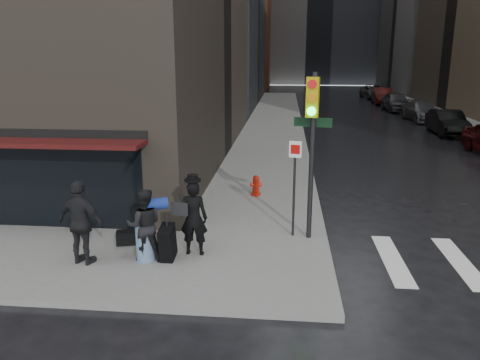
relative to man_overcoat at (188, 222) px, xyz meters
The scene contains 13 objects.
ground 1.82m from the man_overcoat, 17.61° to the right, with size 140.00×140.00×0.00m, color black.
sidewalk_left 26.60m from the man_overcoat, 86.88° to the left, with size 4.00×50.00×0.15m, color slate.
sidewalk_right 30.47m from the man_overcoat, 60.61° to the left, with size 3.00×50.00×0.15m, color slate.
man_overcoat is the anchor object (origin of this frame).
man_jeans 1.04m from the man_overcoat, 159.08° to the right, with size 1.28×0.86×1.75m.
man_greycoat 2.44m from the man_overcoat, 163.46° to the right, with size 1.25×0.76×2.00m.
traffic_light 3.72m from the man_overcoat, 25.11° to the left, with size 1.06×0.58×4.30m.
fire_hydrant 5.34m from the man_overcoat, 75.86° to the left, with size 0.42×0.31×0.72m.
parked_car_2 23.62m from the man_overcoat, 58.34° to the left, with size 1.62×4.66×1.53m, color black.
parked_car_3 29.40m from the man_overcoat, 64.69° to the left, with size 2.04×5.03×1.46m, color #46474B.
parked_car_4 35.18m from the man_overcoat, 69.92° to the left, with size 1.96×4.88×1.66m, color #3D3D42.
parked_car_5 41.32m from the man_overcoat, 72.96° to the left, with size 1.75×5.01×1.65m, color #390E0B.
parked_car_6 47.66m from the man_overcoat, 74.74° to the left, with size 2.64×5.73×1.59m, color #4B4B50.
Camera 1 is at (0.81, -9.89, 4.84)m, focal length 35.00 mm.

